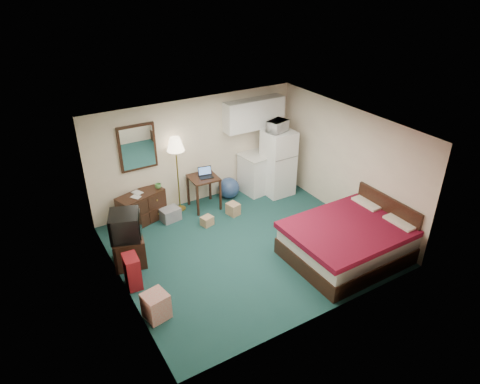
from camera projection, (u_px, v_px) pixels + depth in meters
floor at (247, 246)px, 8.68m from camera, size 5.00×4.50×0.01m
ceiling at (248, 129)px, 7.48m from camera, size 5.00×4.50×0.01m
walls at (248, 192)px, 8.08m from camera, size 5.01×4.51×2.50m
mirror at (137, 147)px, 8.96m from camera, size 0.80×0.06×1.00m
upper_cabinets at (254, 114)px, 9.96m from camera, size 1.50×0.35×0.70m
headboard at (386, 219)px, 8.54m from camera, size 0.06×1.56×1.00m
dresser at (142, 208)px, 9.34m from camera, size 1.11×0.75×0.69m
floor_lamp at (178, 175)px, 9.55m from camera, size 0.45×0.45×1.77m
desk at (204, 192)px, 9.86m from camera, size 0.65×0.65×0.79m
exercise_ball at (229, 188)px, 10.34m from camera, size 0.55×0.55×0.51m
kitchen_counter at (259, 173)px, 10.58m from camera, size 0.94×0.76×0.96m
fridge at (278, 163)px, 10.30m from camera, size 0.67×0.67×1.61m
bed at (348, 242)px, 8.20m from camera, size 2.24×1.76×0.71m
tv_stand at (129, 250)px, 8.08m from camera, size 0.69×0.73×0.58m
suitcase at (132, 271)px, 7.48m from camera, size 0.27×0.40×0.63m
retail_box at (156, 306)px, 6.86m from camera, size 0.43×0.43×0.46m
file_bin at (170, 214)px, 9.48m from camera, size 0.45×0.37×0.29m
cardboard_box_a at (207, 221)px, 9.32m from camera, size 0.29×0.26×0.21m
cardboard_box_b at (233, 209)px, 9.70m from camera, size 0.29×0.32×0.27m
laptop at (206, 173)px, 9.61m from camera, size 0.35×0.31×0.21m
crt_tv at (125, 226)px, 7.83m from camera, size 0.72×0.74×0.50m
microwave at (278, 125)px, 9.81m from camera, size 0.55×0.41×0.33m
book_a at (133, 195)px, 8.93m from camera, size 0.13×0.10×0.20m
book_b at (134, 190)px, 9.08m from camera, size 0.17×0.08×0.23m
mug at (158, 186)px, 9.36m from camera, size 0.16×0.14×0.14m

